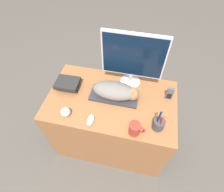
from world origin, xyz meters
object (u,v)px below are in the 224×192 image
keyboard (114,96)px  cat (117,91)px  coffee_mug (135,129)px  book_stack (68,84)px  monitor (133,58)px  pen_cup (159,124)px  baseball (66,112)px  computer_mouse (91,120)px  phone (170,94)px

keyboard → cat: size_ratio=1.05×
coffee_mug → book_stack: bearing=153.9°
coffee_mug → book_stack: 0.71m
keyboard → coffee_mug: 0.37m
keyboard → book_stack: 0.42m
keyboard → coffee_mug: coffee_mug is taller
keyboard → coffee_mug: size_ratio=3.41×
keyboard → monitor: (0.11, 0.20, 0.28)m
monitor → pen_cup: monitor is taller
cat → book_stack: cat is taller
baseball → book_stack: size_ratio=0.36×
coffee_mug → pen_cup: pen_cup is taller
computer_mouse → phone: phone is taller
cat → pen_cup: pen_cup is taller
computer_mouse → book_stack: 0.41m
keyboard → monitor: bearing=61.3°
keyboard → computer_mouse: size_ratio=3.97×
pen_cup → phone: size_ratio=1.72×
book_stack → monitor: bearing=18.9°
baseball → book_stack: 0.29m
phone → book_stack: phone is taller
keyboard → baseball: baseball is taller
monitor → coffee_mug: 0.56m
keyboard → phone: size_ratio=3.29×
keyboard → monitor: 0.36m
cat → monitor: bearing=66.3°
computer_mouse → phone: 0.69m
pen_cup → computer_mouse: bearing=-173.7°
keyboard → computer_mouse: 0.30m
pen_cup → cat: bearing=149.4°
pen_cup → book_stack: size_ratio=1.04×
coffee_mug → book_stack: (-0.64, 0.31, -0.01)m
coffee_mug → phone: size_ratio=0.97×
computer_mouse → coffee_mug: bearing=-3.9°
keyboard → monitor: size_ratio=0.80×
keyboard → pen_cup: pen_cup is taller
cat → phone: size_ratio=3.12×
keyboard → book_stack: book_stack is taller
keyboard → cat: 0.08m
keyboard → computer_mouse: (-0.13, -0.27, 0.00)m
cat → monitor: size_ratio=0.76×
pen_cup → book_stack: (-0.80, 0.23, -0.01)m
cat → coffee_mug: size_ratio=3.24×
cat → book_stack: bearing=177.6°
keyboard → coffee_mug: bearing=-53.4°
cat → baseball: 0.44m
coffee_mug → keyboard: bearing=126.6°
cat → monitor: (0.09, 0.20, 0.20)m
cat → monitor: 0.30m
coffee_mug → baseball: (-0.55, 0.04, -0.02)m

